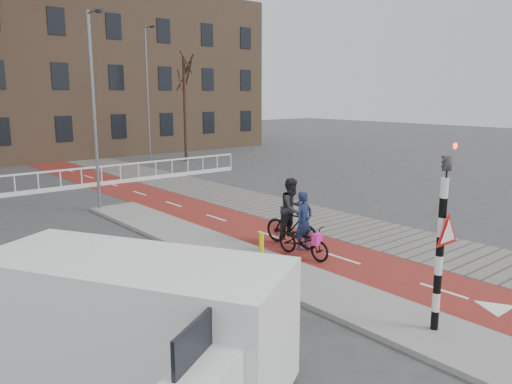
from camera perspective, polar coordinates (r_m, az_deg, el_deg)
ground at (r=11.79m, az=12.63°, el=-11.37°), size 120.00×120.00×0.00m
bike_lane at (r=19.94m, az=-7.93°, el=-1.87°), size 2.50×60.00×0.01m
sidewalk at (r=21.52m, az=-1.61°, el=-0.81°), size 3.00×60.00×0.01m
curb_island at (r=13.96m, az=-2.40°, el=-7.24°), size 1.80×16.00×0.12m
traffic_signal at (r=9.64m, az=20.51°, el=-4.44°), size 0.80×0.80×3.68m
bollard at (r=12.76m, az=0.62°, el=-6.60°), size 0.12×0.12×0.90m
cyclist_near at (r=13.86m, az=5.48°, el=-4.97°), size 0.74×1.79×1.84m
cyclist_far at (r=14.78m, az=4.12°, el=-3.00°), size 0.96×1.97×2.05m
van at (r=8.09m, az=-13.79°, el=-13.95°), size 4.02×5.06×2.04m
tree_right at (r=34.00m, az=-8.11°, el=9.29°), size 0.22×0.22×6.84m
streetlight_near at (r=19.77m, az=-18.00°, el=8.44°), size 0.12×0.12×7.42m
streetlight_right at (r=33.74m, az=-12.27°, el=10.71°), size 0.12×0.12×8.70m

